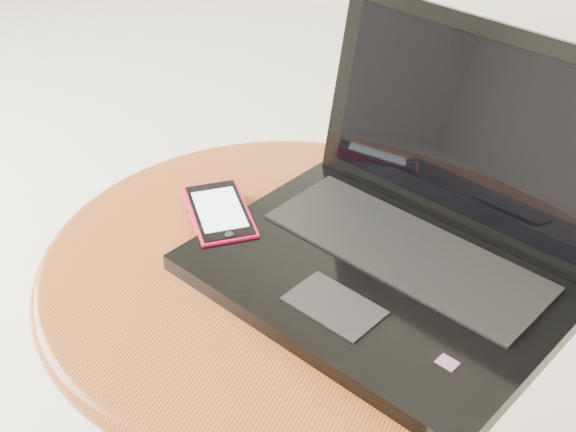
% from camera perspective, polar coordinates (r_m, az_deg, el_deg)
% --- Properties ---
extents(table, '(0.58, 0.58, 0.46)m').
position_cam_1_polar(table, '(0.98, -0.33, -7.71)').
color(table, '#5B3517').
rests_on(table, ground).
extents(laptop, '(0.47, 0.43, 0.26)m').
position_cam_1_polar(laptop, '(0.89, 8.36, -1.39)').
color(laptop, black).
rests_on(laptop, table).
extents(phone_black, '(0.13, 0.11, 0.01)m').
position_cam_1_polar(phone_black, '(0.97, -4.31, -0.63)').
color(phone_black, black).
rests_on(phone_black, table).
extents(phone_pink, '(0.13, 0.14, 0.02)m').
position_cam_1_polar(phone_pink, '(0.97, -4.97, 0.14)').
color(phone_pink, '#D80C3F').
rests_on(phone_pink, phone_black).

